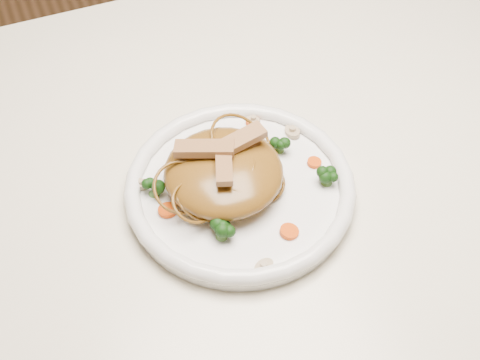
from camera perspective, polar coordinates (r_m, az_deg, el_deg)
name	(u,v)px	position (r m, az deg, el deg)	size (l,w,h in m)	color
table	(288,189)	(0.93, 4.24, -0.76)	(1.20, 0.80, 0.75)	beige
plate	(240,192)	(0.79, 0.00, -1.03)	(0.28, 0.28, 0.02)	white
noodle_mound	(223,172)	(0.77, -1.47, 0.73)	(0.14, 0.14, 0.05)	brown
chicken_a	(238,141)	(0.76, -0.14, 3.48)	(0.07, 0.02, 0.01)	#A3754D
chicken_b	(204,149)	(0.75, -3.19, 2.80)	(0.07, 0.02, 0.01)	#A3754D
chicken_c	(224,166)	(0.73, -1.43, 1.29)	(0.06, 0.02, 0.01)	#A3754D
broccoli_0	(279,143)	(0.82, 3.50, 3.29)	(0.02, 0.02, 0.03)	#10340A
broccoli_1	(153,187)	(0.77, -7.71, -0.58)	(0.02, 0.02, 0.03)	#10340A
broccoli_2	(221,228)	(0.72, -1.67, -4.29)	(0.03, 0.03, 0.03)	#10340A
broccoli_3	(328,176)	(0.78, 7.77, 0.37)	(0.02, 0.02, 0.03)	#10340A
carrot_0	(253,122)	(0.86, 1.15, 5.19)	(0.02, 0.02, 0.01)	#DD5408
carrot_1	(168,210)	(0.76, -6.44, -2.67)	(0.02, 0.02, 0.01)	#DD5408
carrot_2	(314,162)	(0.81, 6.60, 1.55)	(0.02, 0.02, 0.01)	#DD5408
carrot_3	(194,142)	(0.83, -4.07, 3.35)	(0.02, 0.02, 0.01)	#DD5408
carrot_4	(289,231)	(0.74, 4.39, -4.57)	(0.02, 0.02, 0.01)	#DD5408
mushroom_0	(264,267)	(0.71, 2.14, -7.72)	(0.02, 0.02, 0.01)	#C4B693
mushroom_1	(292,132)	(0.84, 4.66, 4.29)	(0.03, 0.03, 0.01)	#C4B693
mushroom_2	(141,185)	(0.79, -8.76, -0.40)	(0.02, 0.02, 0.01)	#C4B693
mushroom_3	(253,121)	(0.86, 1.18, 5.26)	(0.02, 0.02, 0.01)	#C4B693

